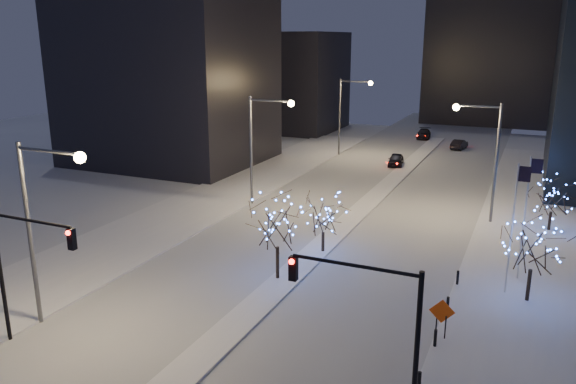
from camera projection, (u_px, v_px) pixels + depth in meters
The scene contains 23 objects.
road at pixel (378, 194), 55.88m from camera, with size 20.00×130.00×0.02m, color #ADB3BC.
median at pixel (364, 207), 51.46m from camera, with size 2.00×80.00×0.15m, color silver.
east_sidewalk at pixel (541, 274), 36.77m from camera, with size 10.00×90.00×0.15m, color silver.
west_sidewalk at pixel (173, 219), 48.13m from camera, with size 8.00×90.00×0.15m, color silver.
filler_west_near at pixel (168, 64), 68.08m from camera, with size 22.00×18.00×24.00m, color black.
filler_west_far at pixel (285, 81), 94.79m from camera, with size 18.00×16.00×16.00m, color black.
horizon_block at pixel (503, 3), 98.20m from camera, with size 24.00×14.00×42.00m, color black.
street_lamp_w_near at pixel (42, 211), 28.59m from camera, with size 4.40×0.56×10.00m.
street_lamp_w_mid at pixel (261, 136), 50.62m from camera, with size 4.40×0.56×10.00m.
street_lamp_w_far at pixel (348, 106), 72.64m from camera, with size 4.40×0.56×10.00m.
street_lamp_east at pixel (486, 147), 45.82m from camera, with size 3.90×0.56×10.00m.
traffic_signal_west at pixel (21, 258), 27.09m from camera, with size 5.26×0.43×7.00m.
traffic_signal_east at pixel (377, 320), 21.16m from camera, with size 5.26×0.43×7.00m.
flagpoles at pixel (520, 214), 33.74m from camera, with size 1.35×2.60×8.00m.
bollards at pixel (442, 320), 29.70m from camera, with size 0.16×12.16×0.90m.
car_near at pixel (396, 160), 68.26m from camera, with size 1.72×4.27×1.45m, color black.
car_mid at pixel (459, 144), 78.56m from camera, with size 1.42×4.06×1.34m, color black.
car_far at pixel (424, 134), 86.86m from camera, with size 2.00×4.91×1.42m, color black.
holiday_tree_median_near at pixel (277, 223), 35.07m from camera, with size 5.25×5.25×5.69m.
holiday_tree_median_far at pixel (323, 216), 39.91m from camera, with size 3.48×3.48×4.16m.
holiday_tree_plaza_near at pixel (534, 245), 32.07m from camera, with size 4.88×4.88×5.25m.
holiday_tree_plaza_far at pixel (553, 195), 44.36m from camera, with size 3.83×3.83×4.51m.
construction_sign at pixel (442, 315), 28.51m from camera, with size 1.29×0.20×2.14m.
Camera 1 is at (13.65, -17.84, 15.01)m, focal length 35.00 mm.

